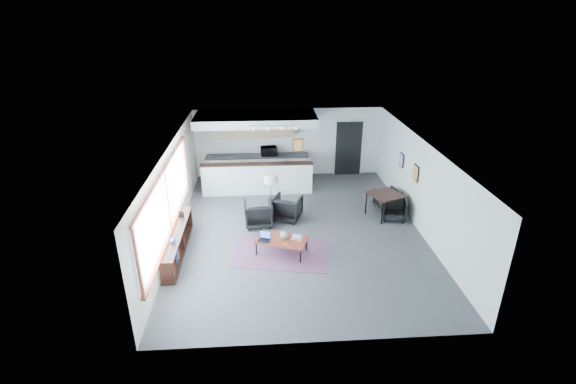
{
  "coord_description": "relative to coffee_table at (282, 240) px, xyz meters",
  "views": [
    {
      "loc": [
        -1.03,
        -10.71,
        5.96
      ],
      "look_at": [
        -0.29,
        0.4,
        1.05
      ],
      "focal_mm": 26.0,
      "sensor_mm": 36.0,
      "label": 1
    }
  ],
  "objects": [
    {
      "name": "room",
      "position": [
        0.57,
        1.23,
        0.91
      ],
      "size": [
        7.02,
        9.02,
        2.62
      ],
      "color": "#454548",
      "rests_on": "ground"
    },
    {
      "name": "coffee_table",
      "position": [
        0.0,
        0.0,
        0.0
      ],
      "size": [
        1.47,
        1.12,
        0.43
      ],
      "rotation": [
        0.0,
        0.0,
        -0.37
      ],
      "color": "maroon",
      "rests_on": "floor"
    },
    {
      "name": "dining_chair_near",
      "position": [
        3.54,
        1.74,
        -0.08
      ],
      "size": [
        0.71,
        0.69,
        0.62
      ],
      "primitive_type": "imported",
      "rotation": [
        0.0,
        0.0,
        -0.22
      ],
      "color": "black",
      "rests_on": "floor"
    },
    {
      "name": "window",
      "position": [
        -2.9,
        0.33,
        1.06
      ],
      "size": [
        0.1,
        5.95,
        1.66
      ],
      "color": "#8CBFFF",
      "rests_on": "room"
    },
    {
      "name": "kilim_rug",
      "position": [
        0.0,
        0.0,
        -0.39
      ],
      "size": [
        2.72,
        2.08,
        0.01
      ],
      "rotation": [
        0.0,
        0.0,
        -0.17
      ],
      "color": "#5D334E",
      "rests_on": "floor"
    },
    {
      "name": "console",
      "position": [
        -2.73,
        0.18,
        -0.07
      ],
      "size": [
        0.35,
        3.0,
        0.8
      ],
      "color": "black",
      "rests_on": "floor"
    },
    {
      "name": "track_light",
      "position": [
        -0.02,
        3.43,
        2.13
      ],
      "size": [
        1.6,
        0.07,
        0.15
      ],
      "color": "silver",
      "rests_on": "room"
    },
    {
      "name": "coaster",
      "position": [
        0.08,
        -0.25,
        0.04
      ],
      "size": [
        0.12,
        0.12,
        0.01
      ],
      "rotation": [
        0.0,
        0.0,
        0.2
      ],
      "color": "#E5590C",
      "rests_on": "coffee_table"
    },
    {
      "name": "doorway",
      "position": [
        2.87,
        5.65,
        0.68
      ],
      "size": [
        1.1,
        0.12,
        2.15
      ],
      "color": "black",
      "rests_on": "room"
    },
    {
      "name": "kitchenette",
      "position": [
        -0.63,
        4.94,
        0.98
      ],
      "size": [
        4.2,
        1.96,
        2.6
      ],
      "color": "white",
      "rests_on": "floor"
    },
    {
      "name": "wall_art_upper",
      "position": [
        4.03,
        2.93,
        1.11
      ],
      "size": [
        0.03,
        0.34,
        0.44
      ],
      "color": "black",
      "rests_on": "room"
    },
    {
      "name": "microwave",
      "position": [
        -0.19,
        5.38,
        0.73
      ],
      "size": [
        0.62,
        0.4,
        0.4
      ],
      "primitive_type": "imported",
      "rotation": [
        0.0,
        0.0,
        0.12
      ],
      "color": "black",
      "rests_on": "kitchenette"
    },
    {
      "name": "ceramic_pot",
      "position": [
        0.08,
        -0.0,
        0.15
      ],
      "size": [
        0.23,
        0.23,
        0.23
      ],
      "rotation": [
        0.0,
        0.0,
        0.31
      ],
      "color": "gray",
      "rests_on": "coffee_table"
    },
    {
      "name": "laptop",
      "position": [
        -0.44,
        0.01,
        0.1
      ],
      "size": [
        0.37,
        0.33,
        0.22
      ],
      "rotation": [
        0.0,
        0.0,
        -0.3
      ],
      "color": "black",
      "rests_on": "coffee_table"
    },
    {
      "name": "dining_table",
      "position": [
        3.3,
        1.95,
        0.3
      ],
      "size": [
        1.18,
        1.18,
        0.76
      ],
      "rotation": [
        0.0,
        0.0,
        0.4
      ],
      "color": "black",
      "rests_on": "floor"
    },
    {
      "name": "wall_art_lower",
      "position": [
        4.03,
        1.63,
        1.16
      ],
      "size": [
        0.03,
        0.38,
        0.48
      ],
      "color": "black",
      "rests_on": "room"
    },
    {
      "name": "floor_lamp",
      "position": [
        -0.2,
        2.06,
        0.88
      ],
      "size": [
        0.5,
        0.5,
        1.46
      ],
      "rotation": [
        0.0,
        0.0,
        0.2
      ],
      "color": "black",
      "rests_on": "floor"
    },
    {
      "name": "book_stack",
      "position": [
        0.41,
        0.01,
        0.07
      ],
      "size": [
        0.33,
        0.3,
        0.08
      ],
      "rotation": [
        0.0,
        0.0,
        -0.38
      ],
      "color": "silver",
      "rests_on": "coffee_table"
    },
    {
      "name": "armchair_left",
      "position": [
        -0.61,
        1.63,
        0.01
      ],
      "size": [
        0.86,
        0.81,
        0.82
      ],
      "primitive_type": "imported",
      "rotation": [
        0.0,
        0.0,
        3.23
      ],
      "color": "black",
      "rests_on": "floor"
    },
    {
      "name": "armchair_right",
      "position": [
        0.28,
        1.98,
        0.01
      ],
      "size": [
        1.01,
        0.98,
        0.82
      ],
      "primitive_type": "imported",
      "rotation": [
        0.0,
        0.0,
        2.77
      ],
      "color": "black",
      "rests_on": "floor"
    },
    {
      "name": "dining_chair_far",
      "position": [
        3.57,
        2.55,
        -0.1
      ],
      "size": [
        0.7,
        0.68,
        0.6
      ],
      "primitive_type": "imported",
      "rotation": [
        0.0,
        0.0,
        3.42
      ],
      "color": "black",
      "rests_on": "floor"
    }
  ]
}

